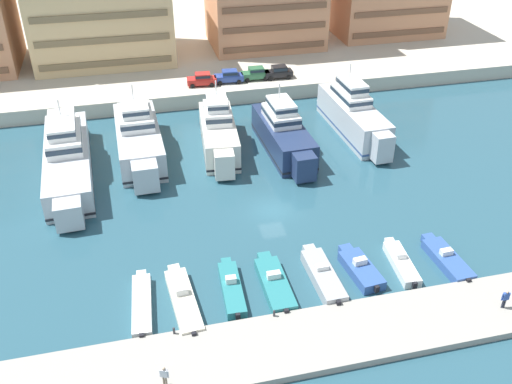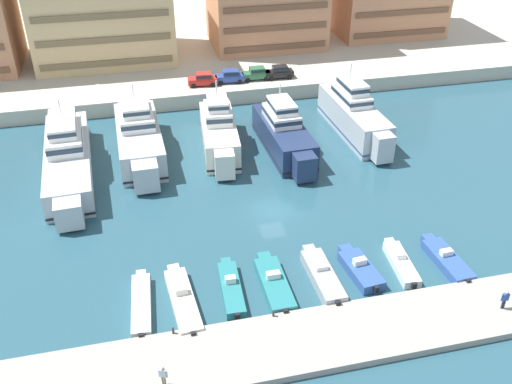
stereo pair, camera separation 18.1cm
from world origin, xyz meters
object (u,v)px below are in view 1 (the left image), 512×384
object	(u,v)px
yacht_navy_center_left	(284,134)
motorboat_blue_right	(447,259)
motorboat_teal_center_left	(274,283)
pedestrian_near_edge	(505,298)
motorboat_blue_center_right	(360,269)
yacht_silver_left	(139,137)
pedestrian_mid_deck	(164,374)
motorboat_white_mid_right	(401,263)
car_blue_left	(229,76)
yacht_ivory_mid_left	(219,132)
yacht_silver_center	(354,115)
car_black_center_left	(279,72)
car_green_mid_left	(256,73)
motorboat_teal_mid_left	(232,288)
yacht_silver_far_left	(67,157)
motorboat_cream_left	(183,300)
motorboat_white_far_left	(142,304)
car_red_far_left	(202,79)
motorboat_grey_center	(323,276)

from	to	relation	value
yacht_navy_center_left	motorboat_blue_right	bearing A→B (deg)	-70.51
motorboat_teal_center_left	pedestrian_near_edge	distance (m)	18.39
yacht_navy_center_left	motorboat_blue_center_right	distance (m)	23.27
yacht_silver_left	pedestrian_near_edge	size ratio (longest dim) A/B	10.22
yacht_navy_center_left	pedestrian_mid_deck	xyz separation A→B (m)	(-17.36, -31.67, -0.50)
motorboat_white_mid_right	car_blue_left	xyz separation A→B (m)	(-7.34, 40.82, 2.62)
yacht_ivory_mid_left	motorboat_white_mid_right	xyz separation A→B (m)	(11.70, -25.27, -1.86)
yacht_silver_center	car_black_center_left	size ratio (longest dim) A/B	4.28
motorboat_blue_center_right	pedestrian_near_edge	bearing A→B (deg)	-38.29
motorboat_teal_center_left	car_green_mid_left	world-z (taller)	car_green_mid_left
motorboat_blue_right	car_green_mid_left	distance (m)	42.32
motorboat_teal_mid_left	motorboat_blue_center_right	bearing A→B (deg)	-1.44
motorboat_blue_right	car_blue_left	size ratio (longest dim) A/B	1.65
yacht_silver_far_left	yacht_silver_center	size ratio (longest dim) A/B	1.28
motorboat_blue_center_right	motorboat_white_mid_right	size ratio (longest dim) A/B	0.95
motorboat_blue_right	motorboat_cream_left	bearing A→B (deg)	179.35
motorboat_white_mid_right	motorboat_white_far_left	bearing A→B (deg)	179.69
car_red_far_left	motorboat_teal_mid_left	bearing A→B (deg)	-95.62
yacht_ivory_mid_left	yacht_navy_center_left	world-z (taller)	yacht_ivory_mid_left
yacht_navy_center_left	motorboat_grey_center	size ratio (longest dim) A/B	2.07
motorboat_teal_mid_left	motorboat_teal_center_left	size ratio (longest dim) A/B	0.96
yacht_silver_far_left	motorboat_blue_center_right	bearing A→B (deg)	-42.93
yacht_silver_far_left	yacht_silver_center	world-z (taller)	yacht_silver_center
motorboat_cream_left	car_red_far_left	size ratio (longest dim) A/B	2.03
car_green_mid_left	pedestrian_near_edge	world-z (taller)	car_green_mid_left
yacht_ivory_mid_left	motorboat_teal_center_left	bearing A→B (deg)	-89.79
car_red_far_left	motorboat_blue_center_right	bearing A→B (deg)	-79.68
motorboat_teal_center_left	motorboat_grey_center	size ratio (longest dim) A/B	0.99
yacht_silver_left	yacht_silver_center	xyz separation A→B (m)	(26.63, -0.40, 0.16)
car_blue_left	pedestrian_near_edge	bearing A→B (deg)	-75.27
motorboat_blue_right	car_red_far_left	world-z (taller)	car_red_far_left
yacht_silver_far_left	car_black_center_left	bearing A→B (deg)	30.96
motorboat_teal_mid_left	car_black_center_left	bearing A→B (deg)	69.48
motorboat_teal_center_left	motorboat_grey_center	bearing A→B (deg)	-1.22
motorboat_cream_left	car_black_center_left	xyz separation A→B (m)	(19.30, 41.09, 2.60)
yacht_silver_left	pedestrian_mid_deck	bearing A→B (deg)	-90.93
motorboat_teal_mid_left	pedestrian_near_edge	xyz separation A→B (m)	(20.51, -7.51, 1.27)
motorboat_teal_center_left	car_black_center_left	world-z (taller)	car_black_center_left
yacht_silver_left	car_blue_left	bearing A→B (deg)	46.95
motorboat_white_far_left	car_black_center_left	bearing A→B (deg)	60.95
motorboat_teal_center_left	yacht_silver_center	bearing A→B (deg)	56.32
car_red_far_left	car_blue_left	world-z (taller)	same
yacht_silver_left	car_black_center_left	distance (m)	25.64
motorboat_grey_center	pedestrian_near_edge	distance (m)	14.53
car_green_mid_left	pedestrian_mid_deck	bearing A→B (deg)	-110.20
motorboat_cream_left	yacht_ivory_mid_left	bearing A→B (deg)	73.33
car_red_far_left	motorboat_white_far_left	bearing A→B (deg)	-105.73
car_black_center_left	pedestrian_mid_deck	bearing A→B (deg)	-113.64
yacht_ivory_mid_left	motorboat_teal_mid_left	distance (m)	25.28
motorboat_cream_left	motorboat_blue_right	xyz separation A→B (m)	(23.50, -0.26, -0.00)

